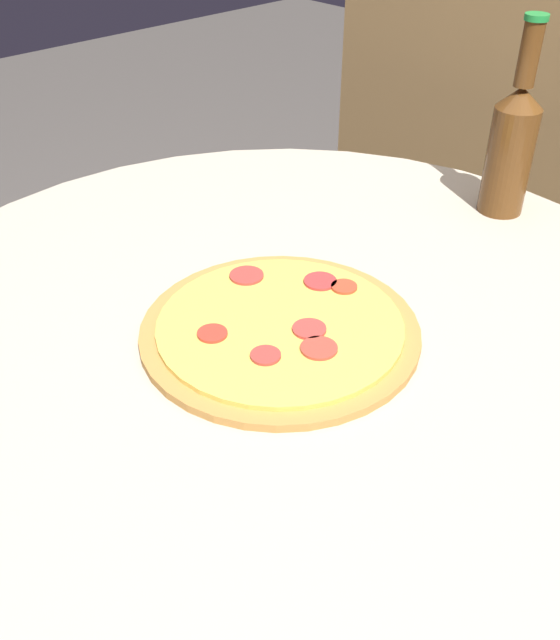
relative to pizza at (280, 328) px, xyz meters
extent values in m
cylinder|color=#B2A893|center=(-0.02, 0.03, -0.39)|extent=(0.09, 0.09, 0.72)
cylinder|color=#B2A893|center=(-0.02, 0.03, -0.02)|extent=(1.04, 1.04, 0.02)
cylinder|color=#B77F3D|center=(0.00, 0.00, 0.00)|extent=(0.32, 0.32, 0.01)
cylinder|color=#E0BC4C|center=(0.00, 0.00, 0.01)|extent=(0.28, 0.28, 0.01)
cylinder|color=#B53526|center=(-0.04, -0.07, 0.01)|extent=(0.03, 0.03, 0.00)
cylinder|color=#B83A33|center=(0.03, 0.01, 0.01)|extent=(0.04, 0.04, 0.00)
cylinder|color=#A53831|center=(0.03, -0.05, 0.01)|extent=(0.03, 0.03, 0.00)
cylinder|color=#AA3F26|center=(0.00, 0.11, 0.01)|extent=(0.03, 0.03, 0.00)
cylinder|color=#AF3831|center=(-0.10, 0.04, 0.01)|extent=(0.04, 0.04, 0.00)
cylinder|color=#B03E30|center=(0.06, 0.00, 0.01)|extent=(0.04, 0.04, 0.00)
cylinder|color=#BA3231|center=(-0.03, 0.09, 0.01)|extent=(0.04, 0.04, 0.00)
cylinder|color=#563314|center=(0.00, 0.45, 0.07)|extent=(0.07, 0.07, 0.16)
cone|color=#563314|center=(0.00, 0.45, 0.16)|extent=(0.07, 0.07, 0.03)
cylinder|color=#563314|center=(0.00, 0.45, 0.22)|extent=(0.03, 0.03, 0.08)
cylinder|color=#1E8438|center=(0.00, 0.45, 0.27)|extent=(0.03, 0.03, 0.01)
camera|label=1|loc=(0.47, -0.45, 0.48)|focal=40.00mm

